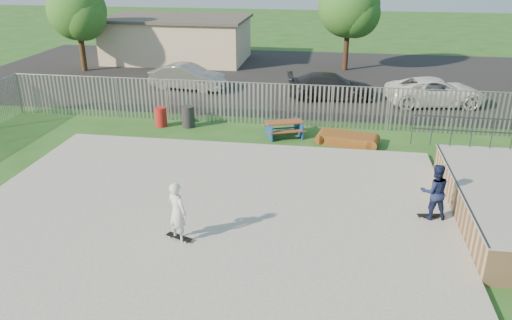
# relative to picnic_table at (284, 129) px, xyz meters

# --- Properties ---
(ground) EXTENTS (120.00, 120.00, 0.00)m
(ground) POSITION_rel_picnic_table_xyz_m (-1.58, -7.50, -0.35)
(ground) COLOR #22501B
(ground) RESTS_ON ground
(concrete_slab) EXTENTS (15.00, 12.00, 0.15)m
(concrete_slab) POSITION_rel_picnic_table_xyz_m (-1.58, -7.50, -0.28)
(concrete_slab) COLOR gray
(concrete_slab) RESTS_ON ground
(fence) EXTENTS (26.04, 16.02, 2.00)m
(fence) POSITION_rel_picnic_table_xyz_m (-0.58, -2.92, 0.65)
(fence) COLOR gray
(fence) RESTS_ON ground
(picnic_table) EXTENTS (2.00, 1.83, 0.69)m
(picnic_table) POSITION_rel_picnic_table_xyz_m (0.00, 0.00, 0.00)
(picnic_table) COLOR brown
(picnic_table) RESTS_ON ground
(funbox) EXTENTS (2.35, 1.48, 0.44)m
(funbox) POSITION_rel_picnic_table_xyz_m (2.78, -0.54, -0.13)
(funbox) COLOR brown
(funbox) RESTS_ON ground
(trash_bin_red) EXTENTS (0.55, 0.55, 0.92)m
(trash_bin_red) POSITION_rel_picnic_table_xyz_m (-5.84, 0.49, 0.11)
(trash_bin_red) COLOR maroon
(trash_bin_red) RESTS_ON ground
(trash_bin_grey) EXTENTS (0.60, 0.60, 1.00)m
(trash_bin_grey) POSITION_rel_picnic_table_xyz_m (-4.56, 0.60, 0.15)
(trash_bin_grey) COLOR #272729
(trash_bin_grey) RESTS_ON ground
(parking_lot) EXTENTS (40.00, 18.00, 0.02)m
(parking_lot) POSITION_rel_picnic_table_xyz_m (-1.58, 11.50, -0.34)
(parking_lot) COLOR black
(parking_lot) RESTS_ON ground
(car_silver) EXTENTS (4.67, 2.22, 1.48)m
(car_silver) POSITION_rel_picnic_table_xyz_m (-6.47, 7.24, 0.41)
(car_silver) COLOR #A5A6AA
(car_silver) RESTS_ON parking_lot
(car_dark) EXTENTS (5.08, 2.61, 1.41)m
(car_dark) POSITION_rel_picnic_table_xyz_m (1.94, 6.46, 0.37)
(car_dark) COLOR black
(car_dark) RESTS_ON parking_lot
(car_white) EXTENTS (5.48, 3.16, 1.44)m
(car_white) POSITION_rel_picnic_table_xyz_m (7.46, 6.09, 0.39)
(car_white) COLOR white
(car_white) RESTS_ON parking_lot
(building) EXTENTS (10.40, 6.40, 3.20)m
(building) POSITION_rel_picnic_table_xyz_m (-9.58, 15.50, 1.26)
(building) COLOR beige
(building) RESTS_ON ground
(tree_left) EXTENTS (3.84, 3.84, 5.92)m
(tree_left) POSITION_rel_picnic_table_xyz_m (-14.93, 11.02, 3.63)
(tree_left) COLOR #43301B
(tree_left) RESTS_ON ground
(tree_mid) EXTENTS (4.07, 4.07, 6.28)m
(tree_mid) POSITION_rel_picnic_table_xyz_m (2.79, 14.00, 3.88)
(tree_mid) COLOR #3C2418
(tree_mid) RESTS_ON ground
(skateboard_a) EXTENTS (0.82, 0.32, 0.08)m
(skateboard_a) POSITION_rel_picnic_table_xyz_m (5.19, -6.90, -0.16)
(skateboard_a) COLOR black
(skateboard_a) RESTS_ON concrete_slab
(skateboard_b) EXTENTS (0.82, 0.48, 0.08)m
(skateboard_b) POSITION_rel_picnic_table_xyz_m (-1.99, -9.27, -0.16)
(skateboard_b) COLOR black
(skateboard_b) RESTS_ON concrete_slab
(skater_navy) EXTENTS (0.93, 0.78, 1.74)m
(skater_navy) POSITION_rel_picnic_table_xyz_m (5.19, -6.90, 0.67)
(skater_navy) COLOR #151D42
(skater_navy) RESTS_ON concrete_slab
(skater_white) EXTENTS (0.76, 0.69, 1.74)m
(skater_white) POSITION_rel_picnic_table_xyz_m (-1.99, -9.27, 0.67)
(skater_white) COLOR silver
(skater_white) RESTS_ON concrete_slab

